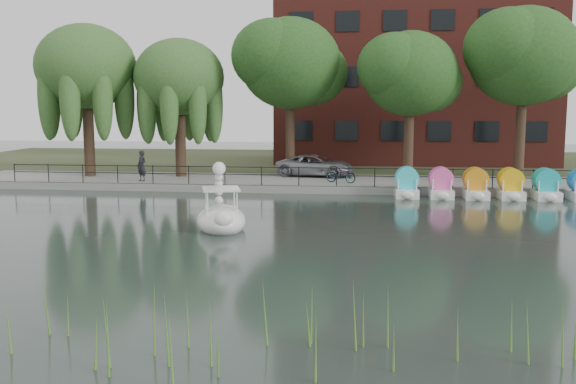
% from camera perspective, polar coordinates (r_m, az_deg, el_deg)
% --- Properties ---
extents(ground_plane, '(120.00, 120.00, 0.00)m').
position_cam_1_polar(ground_plane, '(21.19, -2.61, -4.91)').
color(ground_plane, '#35413B').
extents(promenade, '(40.00, 6.00, 0.40)m').
position_cam_1_polar(promenade, '(36.82, 1.39, 0.81)').
color(promenade, gray).
rests_on(promenade, ground_plane).
extents(kerb, '(40.00, 0.25, 0.40)m').
position_cam_1_polar(kerb, '(33.91, 0.93, 0.21)').
color(kerb, gray).
rests_on(kerb, ground_plane).
extents(land_strip, '(60.00, 22.00, 0.36)m').
position_cam_1_polar(land_strip, '(50.71, 2.84, 2.67)').
color(land_strip, '#47512D').
rests_on(land_strip, ground_plane).
extents(railing, '(32.00, 0.05, 1.00)m').
position_cam_1_polar(railing, '(34.00, 0.97, 1.83)').
color(railing, black).
rests_on(railing, promenade).
extents(apartment_building, '(20.00, 10.07, 18.00)m').
position_cam_1_polar(apartment_building, '(50.72, 11.03, 12.93)').
color(apartment_building, '#4C1E16').
rests_on(apartment_building, land_strip).
extents(willow_left, '(5.88, 5.88, 9.01)m').
position_cam_1_polar(willow_left, '(40.42, -17.52, 10.55)').
color(willow_left, '#473323').
rests_on(willow_left, promenade).
extents(willow_mid, '(5.32, 5.32, 8.15)m').
position_cam_1_polar(willow_mid, '(38.98, -9.66, 9.99)').
color(willow_mid, '#473323').
rests_on(willow_mid, promenade).
extents(broadleaf_center, '(6.00, 6.00, 9.25)m').
position_cam_1_polar(broadleaf_center, '(38.72, 0.20, 11.32)').
color(broadleaf_center, '#473323').
rests_on(broadleaf_center, promenade).
extents(broadleaf_right, '(5.40, 5.40, 8.32)m').
position_cam_1_polar(broadleaf_right, '(38.04, 10.82, 10.23)').
color(broadleaf_right, '#473323').
rests_on(broadleaf_right, promenade).
extents(broadleaf_far, '(6.30, 6.30, 9.71)m').
position_cam_1_polar(broadleaf_far, '(40.06, 20.24, 11.21)').
color(broadleaf_far, '#473323').
rests_on(broadleaf_far, promenade).
extents(minivan, '(3.37, 5.72, 1.49)m').
position_cam_1_polar(minivan, '(38.44, 2.51, 2.51)').
color(minivan, gray).
rests_on(minivan, promenade).
extents(bicycle, '(1.16, 1.82, 1.00)m').
position_cam_1_polar(bicycle, '(35.36, 4.72, 1.64)').
color(bicycle, gray).
rests_on(bicycle, promenade).
extents(pedestrian, '(0.86, 0.77, 1.98)m').
position_cam_1_polar(pedestrian, '(36.85, -12.88, 2.48)').
color(pedestrian, black).
rests_on(pedestrian, promenade).
extents(swan_boat, '(2.57, 3.30, 2.46)m').
position_cam_1_polar(swan_boat, '(24.27, -5.96, -2.03)').
color(swan_boat, white).
rests_on(swan_boat, ground_plane).
extents(pedal_boat_row, '(11.35, 1.70, 1.40)m').
position_cam_1_polar(pedal_boat_row, '(33.79, 19.17, 0.45)').
color(pedal_boat_row, white).
rests_on(pedal_boat_row, ground_plane).
extents(reed_bank, '(24.00, 2.40, 1.20)m').
position_cam_1_polar(reed_bank, '(11.70, -0.36, -12.42)').
color(reed_bank, '#669938').
rests_on(reed_bank, ground_plane).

